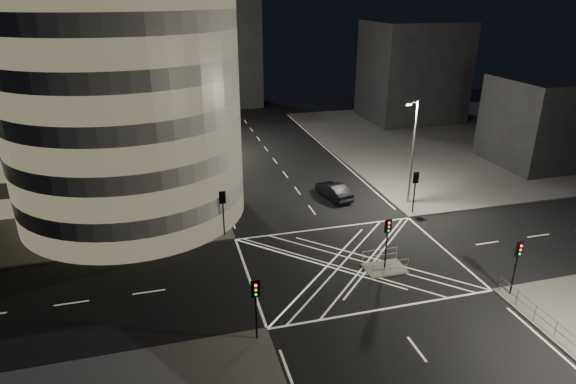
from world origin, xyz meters
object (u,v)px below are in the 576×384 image
object	(u,v)px
traffic_signal_fl	(223,205)
street_lamp_left_near	(206,156)
traffic_signal_nr	(517,258)
central_island	(384,268)
traffic_signal_nl	(256,299)
traffic_signal_island	(387,235)
sedan	(334,191)
street_lamp_right_far	(413,150)
traffic_signal_fr	(415,185)
street_lamp_left_far	(190,112)

from	to	relation	value
traffic_signal_fl	street_lamp_left_near	size ratio (longest dim) A/B	0.40
traffic_signal_fl	traffic_signal_nr	bearing A→B (deg)	-37.69
central_island	street_lamp_left_near	world-z (taller)	street_lamp_left_near
central_island	traffic_signal_nl	distance (m)	12.36
traffic_signal_nl	traffic_signal_island	size ratio (longest dim) A/B	1.00
traffic_signal_island	sedan	bearing A→B (deg)	85.95
street_lamp_right_far	street_lamp_left_near	bearing A→B (deg)	170.97
traffic_signal_nr	traffic_signal_island	size ratio (longest dim) A/B	1.00
traffic_signal_fr	street_lamp_left_far	xyz separation A→B (m)	(-18.24, 23.20, 2.63)
central_island	sedan	world-z (taller)	sedan
central_island	traffic_signal_fl	bearing A→B (deg)	142.46
street_lamp_left_far	traffic_signal_island	bearing A→B (deg)	-70.05
traffic_signal_fl	street_lamp_right_far	size ratio (longest dim) A/B	0.40
traffic_signal_fl	traffic_signal_fr	world-z (taller)	same
traffic_signal_nr	sedan	distance (m)	19.99
traffic_signal_nl	sedan	size ratio (longest dim) A/B	0.82
central_island	traffic_signal_fr	distance (m)	11.10
traffic_signal_island	street_lamp_left_near	bearing A→B (deg)	130.27
central_island	street_lamp_left_far	bearing A→B (deg)	109.95
central_island	traffic_signal_island	world-z (taller)	traffic_signal_island
traffic_signal_nr	street_lamp_left_far	world-z (taller)	street_lamp_left_far
traffic_signal_fr	sedan	bearing A→B (deg)	137.17
traffic_signal_island	traffic_signal_fl	bearing A→B (deg)	142.46
central_island	traffic_signal_island	bearing A→B (deg)	0.00
central_island	street_lamp_left_far	size ratio (longest dim) A/B	0.30
central_island	traffic_signal_fr	size ratio (longest dim) A/B	0.75
traffic_signal_fl	traffic_signal_nr	world-z (taller)	same
traffic_signal_fl	traffic_signal_nr	distance (m)	22.24
traffic_signal_fl	street_lamp_left_far	distance (m)	23.36
central_island	traffic_signal_nr	bearing A→B (deg)	-37.93
central_island	traffic_signal_nl	size ratio (longest dim) A/B	0.75
traffic_signal_fl	traffic_signal_fr	bearing A→B (deg)	0.00
traffic_signal_nr	street_lamp_left_near	distance (m)	26.32
central_island	traffic_signal_fl	size ratio (longest dim) A/B	0.75
street_lamp_left_far	traffic_signal_nl	bearing A→B (deg)	-89.01
central_island	traffic_signal_fl	world-z (taller)	traffic_signal_fl
sedan	street_lamp_left_near	bearing A→B (deg)	-10.90
traffic_signal_nl	traffic_signal_nr	bearing A→B (deg)	0.00
traffic_signal_fl	traffic_signal_island	distance (m)	13.62
traffic_signal_island	street_lamp_left_near	world-z (taller)	street_lamp_left_near
traffic_signal_nl	traffic_signal_nr	distance (m)	17.60
traffic_signal_fl	sedan	distance (m)	13.12
traffic_signal_nr	central_island	bearing A→B (deg)	142.07
traffic_signal_nl	traffic_signal_fr	size ratio (longest dim) A/B	1.00
traffic_signal_nl	street_lamp_left_far	distance (m)	36.90
traffic_signal_nl	traffic_signal_island	xyz separation A→B (m)	(10.80, 5.30, 0.00)
traffic_signal_nl	street_lamp_left_far	size ratio (longest dim) A/B	0.40
traffic_signal_fl	street_lamp_left_far	size ratio (longest dim) A/B	0.40
traffic_signal_fr	street_lamp_right_far	size ratio (longest dim) A/B	0.40
street_lamp_right_far	street_lamp_left_far	bearing A→B (deg)	131.94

